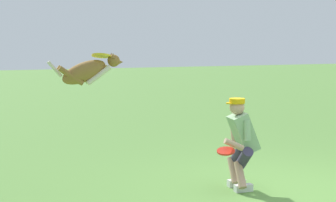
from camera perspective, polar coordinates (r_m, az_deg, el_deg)
The scene contains 5 objects.
ground_plane at distance 7.95m, azimuth 12.65°, elevation -9.22°, with size 60.00×60.00×0.00m, color #5D8F3F.
person at distance 7.89m, azimuth 7.47°, elevation -4.04°, with size 0.61×0.65×1.29m.
dog at distance 7.62m, azimuth -8.24°, elevation 3.02°, with size 1.04×0.27×0.49m.
frisbee_flying at distance 7.65m, azimuth -6.86°, elevation 4.64°, with size 0.26×0.26×0.02m, color yellow.
frisbee_held at distance 7.59m, azimuth 5.95°, elevation -5.12°, with size 0.25×0.25×0.02m, color red.
Camera 1 is at (4.13, 6.45, 2.16)m, focal length 59.46 mm.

